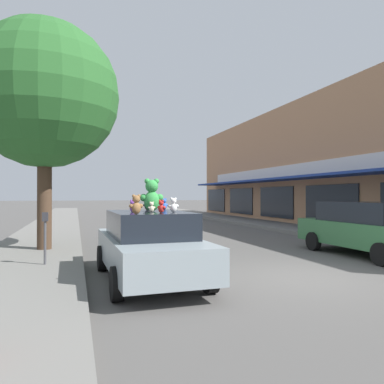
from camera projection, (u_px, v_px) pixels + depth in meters
name	position (u px, v px, depth m)	size (l,w,h in m)	color
ground_plane	(306.00, 278.00, 8.38)	(260.00, 260.00, 0.00)	#514F4C
sidewalk_near	(3.00, 296.00, 6.55)	(2.80, 90.00, 0.16)	slate
plush_art_car	(149.00, 244.00, 8.11)	(2.02, 4.57, 1.50)	#8C999E
teddy_bear_giant	(152.00, 196.00, 8.25)	(0.53, 0.33, 0.73)	green
teddy_bear_black	(147.00, 204.00, 8.94)	(0.21, 0.13, 0.28)	black
teddy_bear_brown	(136.00, 205.00, 6.99)	(0.28, 0.18, 0.37)	olive
teddy_bear_white	(173.00, 205.00, 7.80)	(0.23, 0.14, 0.31)	white
teddy_bear_red	(161.00, 207.00, 7.48)	(0.17, 0.19, 0.27)	red
teddy_bear_blue	(164.00, 204.00, 9.21)	(0.21, 0.14, 0.28)	blue
teddy_bear_cream	(152.00, 207.00, 7.88)	(0.16, 0.10, 0.22)	beige
teddy_bear_purple	(132.00, 206.00, 7.93)	(0.15, 0.20, 0.26)	purple
parked_car_far_center	(366.00, 228.00, 11.40)	(1.86, 4.72, 1.65)	#336B3D
street_tree	(45.00, 95.00, 11.77)	(4.62, 4.62, 7.17)	#473323
parking_meter	(45.00, 231.00, 9.12)	(0.14, 0.10, 1.27)	#4C4C51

